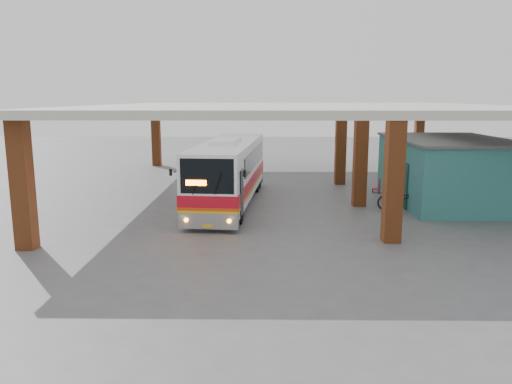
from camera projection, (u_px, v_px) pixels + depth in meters
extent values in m
plane|color=#515154|center=(300.00, 221.00, 20.69)|extent=(90.00, 90.00, 0.00)
cube|color=#984B21|center=(393.00, 181.00, 17.30)|extent=(0.60, 0.60, 4.35)
cube|color=#984B21|center=(360.00, 160.00, 23.19)|extent=(0.60, 0.60, 4.35)
cube|color=#984B21|center=(341.00, 147.00, 29.09)|extent=(0.60, 0.60, 4.35)
cube|color=#984B21|center=(22.00, 185.00, 16.48)|extent=(0.60, 0.60, 4.35)
cube|color=#984B21|center=(156.00, 136.00, 37.11)|extent=(0.60, 0.60, 4.35)
cube|color=#984B21|center=(419.00, 137.00, 36.85)|extent=(0.60, 0.60, 4.35)
cube|color=beige|center=(302.00, 108.00, 26.23)|extent=(21.00, 23.00, 0.30)
cube|color=#2A6A6A|center=(448.00, 171.00, 24.24)|extent=(5.00, 8.00, 3.00)
cube|color=#4E4E4E|center=(451.00, 139.00, 23.95)|extent=(5.20, 8.20, 0.12)
cube|color=#123332|center=(405.00, 186.00, 22.88)|extent=(0.08, 0.95, 2.10)
cube|color=black|center=(389.00, 161.00, 25.69)|extent=(0.08, 1.20, 1.00)
cube|color=black|center=(389.00, 161.00, 25.69)|extent=(0.04, 1.30, 1.10)
cube|color=white|center=(229.00, 168.00, 23.67)|extent=(3.18, 11.00, 2.53)
cube|color=white|center=(226.00, 142.00, 22.54)|extent=(1.31, 2.79, 0.23)
cube|color=gray|center=(209.00, 220.00, 18.76)|extent=(2.30, 0.56, 0.63)
cube|color=#B70C1B|center=(229.00, 179.00, 23.77)|extent=(3.22, 11.00, 0.45)
cube|color=red|center=(230.00, 185.00, 23.82)|extent=(3.22, 11.00, 0.12)
cube|color=gold|center=(230.00, 187.00, 23.84)|extent=(3.22, 11.00, 0.09)
cube|color=black|center=(207.00, 176.00, 18.33)|extent=(2.01, 0.27, 1.31)
cube|color=black|center=(209.00, 157.00, 24.41)|extent=(0.75, 8.11, 0.81)
cube|color=black|center=(255.00, 157.00, 24.18)|extent=(0.75, 8.11, 0.81)
cube|color=#FF5905|center=(196.00, 183.00, 18.35)|extent=(0.77, 0.12, 0.20)
sphere|color=orange|center=(186.00, 220.00, 18.65)|extent=(0.16, 0.16, 0.16)
sphere|color=orange|center=(229.00, 221.00, 18.49)|extent=(0.16, 0.16, 0.16)
cube|color=gold|center=(208.00, 226.00, 18.60)|extent=(0.41, 0.06, 0.11)
cylinder|color=black|center=(193.00, 212.00, 20.29)|extent=(0.37, 0.93, 0.90)
cylinder|color=black|center=(239.00, 213.00, 20.11)|extent=(0.37, 0.93, 0.90)
cylinder|color=black|center=(221.00, 183.00, 27.09)|extent=(0.37, 0.93, 0.90)
cylinder|color=black|center=(256.00, 184.00, 26.91)|extent=(0.37, 0.93, 0.90)
cylinder|color=black|center=(225.00, 180.00, 28.24)|extent=(0.37, 0.93, 0.90)
cylinder|color=black|center=(258.00, 180.00, 28.06)|extent=(0.37, 0.93, 0.90)
imported|color=black|center=(402.00, 199.00, 22.36)|extent=(2.22, 0.99, 1.13)
imported|color=red|center=(392.00, 209.00, 19.21)|extent=(0.59, 0.39, 1.62)
cube|color=red|center=(376.00, 189.00, 26.76)|extent=(0.51, 0.51, 0.06)
cube|color=red|center=(380.00, 184.00, 26.66)|extent=(0.16, 0.40, 0.58)
cylinder|color=black|center=(373.00, 191.00, 26.67)|extent=(0.03, 0.03, 0.19)
cylinder|color=black|center=(379.00, 192.00, 26.58)|extent=(0.03, 0.03, 0.19)
cylinder|color=black|center=(373.00, 190.00, 26.98)|extent=(0.03, 0.03, 0.19)
cylinder|color=black|center=(379.00, 190.00, 26.89)|extent=(0.03, 0.03, 0.19)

